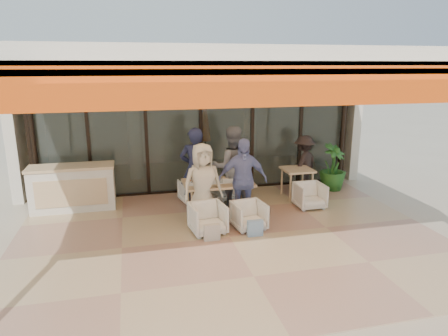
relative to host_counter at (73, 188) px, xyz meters
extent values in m
plane|color=#C6B293|center=(3.05, -2.30, -0.53)|extent=(70.00, 70.00, 0.00)
cube|color=tan|center=(3.05, -2.30, -0.53)|extent=(8.00, 6.00, 0.01)
cube|color=silver|center=(3.05, -2.30, 2.77)|extent=(8.00, 6.00, 0.20)
cube|color=#E7490C|center=(3.05, -5.24, 2.49)|extent=(8.00, 0.12, 0.45)
cube|color=orange|center=(3.05, -4.55, 2.61)|extent=(8.00, 1.50, 0.06)
cylinder|color=black|center=(-0.83, 0.58, 1.07)|extent=(0.12, 0.12, 3.20)
cylinder|color=black|center=(6.93, 0.58, 1.07)|extent=(0.12, 0.12, 3.20)
cube|color=#9EADA3|center=(3.05, 0.70, 1.07)|extent=(8.00, 0.03, 3.20)
cube|color=black|center=(3.05, 0.70, -0.49)|extent=(8.00, 0.10, 0.08)
cube|color=black|center=(3.05, 0.70, 2.63)|extent=(8.00, 0.10, 0.08)
cube|color=black|center=(-0.95, 0.70, 1.07)|extent=(0.08, 0.10, 3.20)
cube|color=black|center=(0.35, 0.70, 1.07)|extent=(0.08, 0.10, 3.20)
cube|color=black|center=(1.70, 0.70, 1.07)|extent=(0.08, 0.10, 3.20)
cube|color=black|center=(3.05, 0.70, 1.07)|extent=(0.08, 0.10, 3.20)
cube|color=black|center=(4.40, 0.70, 1.07)|extent=(0.08, 0.10, 3.20)
cube|color=black|center=(5.75, 0.70, 1.07)|extent=(0.08, 0.10, 3.20)
cube|color=black|center=(7.05, 0.70, 1.07)|extent=(0.08, 0.10, 3.20)
cube|color=silver|center=(3.05, 4.20, 1.17)|extent=(9.00, 0.25, 3.40)
cube|color=silver|center=(-1.35, 2.45, 1.17)|extent=(0.25, 3.50, 3.40)
cube|color=silver|center=(7.45, 2.45, 1.17)|extent=(0.25, 3.50, 3.40)
cube|color=silver|center=(3.05, 2.45, 2.87)|extent=(9.00, 3.50, 0.25)
cube|color=#E2C28A|center=(3.05, 2.45, -0.52)|extent=(8.00, 3.50, 0.02)
cylinder|color=silver|center=(1.45, 2.30, 0.97)|extent=(0.40, 0.40, 3.00)
cylinder|color=silver|center=(4.85, 2.30, 0.97)|extent=(0.40, 0.40, 3.00)
cylinder|color=black|center=(1.85, 1.90, 2.47)|extent=(0.03, 0.03, 0.70)
cube|color=black|center=(1.85, 1.90, 2.02)|extent=(0.30, 0.30, 0.40)
sphere|color=#FFBF72|center=(1.85, 1.90, 2.02)|extent=(0.18, 0.18, 0.18)
cylinder|color=black|center=(5.35, 1.90, 2.47)|extent=(0.03, 0.03, 0.70)
cube|color=black|center=(5.35, 1.90, 2.02)|extent=(0.30, 0.30, 0.40)
sphere|color=#FFBF72|center=(5.35, 1.90, 2.02)|extent=(0.18, 0.18, 0.18)
cylinder|color=black|center=(3.35, 1.70, -0.48)|extent=(0.40, 0.40, 0.05)
cylinder|color=black|center=(3.35, 1.70, 0.52)|extent=(0.04, 0.04, 2.10)
cone|color=orange|center=(3.35, 1.70, 1.17)|extent=(0.32, 0.32, 1.10)
cube|color=silver|center=(0.00, 0.00, -0.03)|extent=(1.80, 0.60, 1.00)
cube|color=#E2C28A|center=(0.00, 0.00, 0.48)|extent=(1.85, 0.65, 0.06)
cube|color=#E2C28A|center=(0.00, -0.31, -0.03)|extent=(1.50, 0.02, 0.60)
cube|color=#E2C28A|center=(3.11, -1.00, 0.19)|extent=(1.50, 0.90, 0.05)
cube|color=white|center=(3.11, -1.00, 0.21)|extent=(1.30, 0.35, 0.01)
cylinder|color=#E2C28A|center=(2.49, -1.32, -0.18)|extent=(0.06, 0.06, 0.70)
cylinder|color=#E2C28A|center=(3.73, -1.32, -0.18)|extent=(0.06, 0.06, 0.70)
cylinder|color=#E2C28A|center=(2.49, -0.68, -0.18)|extent=(0.06, 0.06, 0.70)
cylinder|color=#E2C28A|center=(3.73, -0.68, -0.18)|extent=(0.06, 0.06, 0.70)
cylinder|color=white|center=(2.66, -1.15, 0.27)|extent=(0.06, 0.06, 0.11)
cylinder|color=white|center=(2.86, -0.80, 0.27)|extent=(0.06, 0.06, 0.11)
cylinder|color=white|center=(3.16, -1.10, 0.27)|extent=(0.06, 0.06, 0.11)
cylinder|color=white|center=(3.41, -0.82, 0.27)|extent=(0.06, 0.06, 0.11)
cylinder|color=white|center=(3.61, -1.20, 0.27)|extent=(0.06, 0.06, 0.11)
cylinder|color=white|center=(2.56, -0.95, 0.27)|extent=(0.06, 0.06, 0.11)
cylinder|color=brown|center=(2.56, -0.85, 0.30)|extent=(0.07, 0.07, 0.16)
cylinder|color=black|center=(3.01, -0.72, 0.30)|extent=(0.09, 0.09, 0.17)
cylinder|color=black|center=(3.01, -0.72, 0.39)|extent=(0.10, 0.10, 0.01)
cylinder|color=white|center=(2.66, -1.30, 0.22)|extent=(0.22, 0.22, 0.01)
cylinder|color=white|center=(3.56, -1.30, 0.22)|extent=(0.22, 0.22, 0.01)
cylinder|color=white|center=(2.66, -0.68, 0.22)|extent=(0.22, 0.22, 0.01)
cylinder|color=white|center=(3.56, -0.68, 0.22)|extent=(0.22, 0.22, 0.01)
imported|color=white|center=(2.69, -0.05, -0.24)|extent=(0.67, 0.64, 0.59)
imported|color=white|center=(3.53, -0.05, -0.21)|extent=(0.75, 0.72, 0.64)
imported|color=white|center=(2.69, -1.95, -0.20)|extent=(0.72, 0.69, 0.67)
imported|color=white|center=(3.53, -1.95, -0.22)|extent=(0.67, 0.64, 0.62)
imported|color=#1B213C|center=(2.69, -0.55, 0.41)|extent=(0.75, 0.55, 1.88)
imported|color=slate|center=(3.53, -0.55, 0.41)|extent=(0.97, 0.79, 1.88)
imported|color=beige|center=(2.69, -1.45, 0.32)|extent=(0.89, 0.64, 1.70)
imported|color=#6D7CB6|center=(3.53, -1.45, 0.35)|extent=(1.08, 0.56, 1.76)
cube|color=silver|center=(2.69, -2.35, -0.36)|extent=(0.30, 0.10, 0.34)
cube|color=#99BFD8|center=(3.53, -2.35, -0.36)|extent=(0.30, 0.10, 0.34)
cube|color=#E2C28A|center=(5.24, -0.36, 0.19)|extent=(0.70, 0.70, 0.05)
cylinder|color=#E2C28A|center=(4.96, -0.64, -0.18)|extent=(0.05, 0.05, 0.70)
cylinder|color=#E2C28A|center=(5.52, -0.64, -0.18)|extent=(0.05, 0.05, 0.70)
cylinder|color=#E2C28A|center=(4.96, -0.08, -0.18)|extent=(0.05, 0.05, 0.70)
cylinder|color=#E2C28A|center=(5.52, -0.08, -0.18)|extent=(0.05, 0.05, 0.70)
imported|color=white|center=(5.24, -1.11, -0.21)|extent=(0.63, 0.59, 0.65)
imported|color=black|center=(5.61, 0.09, 0.21)|extent=(1.09, 1.00, 1.47)
imported|color=#1E5919|center=(6.40, 0.00, 0.08)|extent=(0.96, 0.96, 1.23)
camera|label=1|loc=(1.31, -9.09, 2.68)|focal=32.00mm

